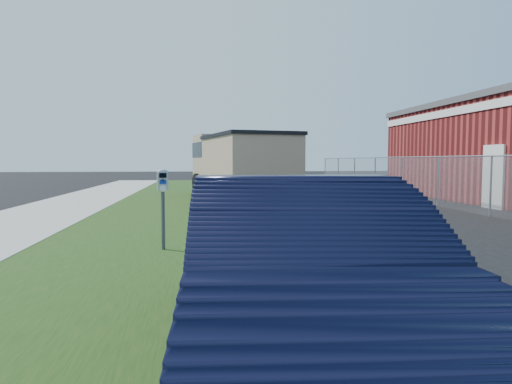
{
  "coord_description": "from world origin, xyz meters",
  "views": [
    {
      "loc": [
        -2.59,
        -8.54,
        1.67
      ],
      "look_at": [
        -1.4,
        1.0,
        1.0
      ],
      "focal_mm": 32.0,
      "sensor_mm": 36.0,
      "label": 1
    }
  ],
  "objects": [
    {
      "name": "chainlink_fence",
      "position": [
        6.0,
        7.0,
        1.26
      ],
      "size": [
        0.06,
        30.06,
        30.0
      ],
      "color": "slate",
      "rests_on": "ground"
    },
    {
      "name": "dump_truck",
      "position": [
        -0.97,
        10.05,
        1.57
      ],
      "size": [
        4.09,
        7.49,
        2.78
      ],
      "rotation": [
        0.0,
        0.0,
        0.21
      ],
      "color": "black",
      "rests_on": "ground"
    },
    {
      "name": "navy_sedan",
      "position": [
        -1.82,
        -5.19,
        0.77
      ],
      "size": [
        1.84,
        4.75,
        1.54
      ],
      "primitive_type": "imported",
      "rotation": [
        0.0,
        0.0,
        -0.04
      ],
      "color": "black",
      "rests_on": "ground"
    },
    {
      "name": "streetside",
      "position": [
        -5.57,
        2.0,
        0.07
      ],
      "size": [
        6.12,
        50.0,
        0.15
      ],
      "color": "gray",
      "rests_on": "ground"
    },
    {
      "name": "white_wagon",
      "position": [
        -1.3,
        1.4,
        0.63
      ],
      "size": [
        1.83,
        4.37,
        1.26
      ],
      "primitive_type": "imported",
      "rotation": [
        0.0,
        0.0,
        0.01
      ],
      "color": "silver",
      "rests_on": "ground"
    },
    {
      "name": "ground",
      "position": [
        0.0,
        0.0,
        0.0
      ],
      "size": [
        120.0,
        120.0,
        0.0
      ],
      "primitive_type": "plane",
      "color": "black",
      "rests_on": "ground"
    },
    {
      "name": "parking_meter",
      "position": [
        -3.21,
        -0.6,
        1.14
      ],
      "size": [
        0.21,
        0.16,
        1.39
      ],
      "rotation": [
        0.0,
        0.0,
        0.15
      ],
      "color": "#3F4247",
      "rests_on": "ground"
    }
  ]
}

